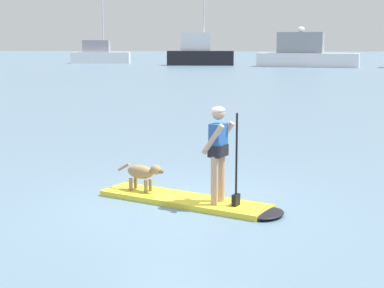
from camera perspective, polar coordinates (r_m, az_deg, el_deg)
ground_plane at (r=10.45m, az=-0.83°, el=-5.80°), size 400.00×400.00×0.00m
paddleboard at (r=10.32m, az=0.26°, el=-5.71°), size 3.52×2.02×0.10m
person_paddler at (r=9.87m, az=2.67°, el=-0.37°), size 0.68×0.59×1.67m
dog at (r=10.82m, az=-4.87°, el=-2.84°), size 0.98×0.46×0.53m
moored_boat_port at (r=85.44m, az=-9.05°, el=8.70°), size 8.72×4.76×12.12m
moored_boat_center at (r=76.38m, az=0.69°, el=8.93°), size 8.85×3.77×11.57m
moored_boat_far_port at (r=72.33m, az=11.07°, el=8.67°), size 12.42×5.13×4.81m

